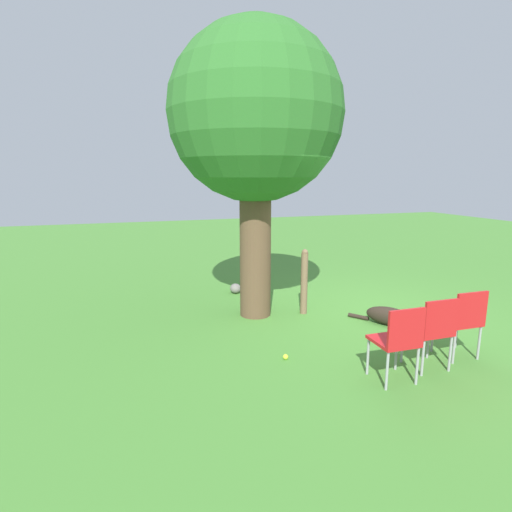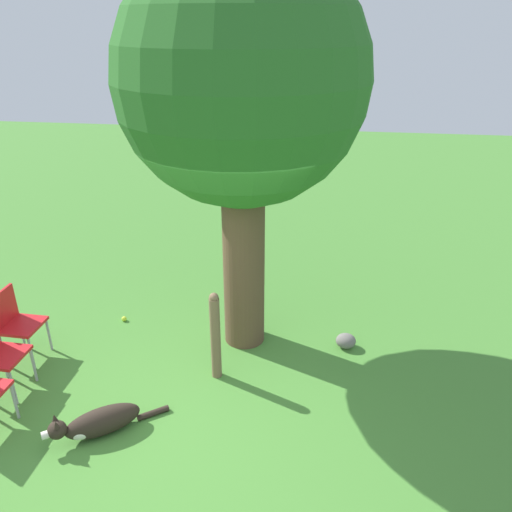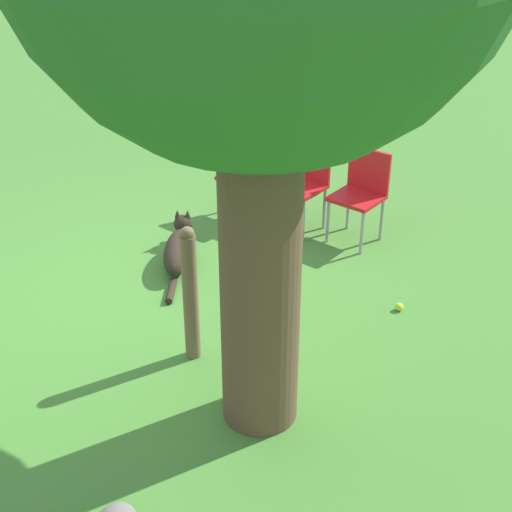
% 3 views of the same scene
% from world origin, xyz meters
% --- Properties ---
extents(ground_plane, '(30.00, 30.00, 0.00)m').
position_xyz_m(ground_plane, '(0.00, 0.00, 0.00)').
color(ground_plane, '#478433').
extents(oak_tree, '(2.62, 2.62, 4.45)m').
position_xyz_m(oak_tree, '(0.44, 1.50, 3.08)').
color(oak_tree, brown).
rests_on(oak_tree, ground_plane).
extents(dog, '(1.02, 0.78, 0.36)m').
position_xyz_m(dog, '(-0.71, -0.32, 0.14)').
color(dog, '#2D231C').
rests_on(dog, ground_plane).
extents(fence_post, '(0.11, 0.11, 1.08)m').
position_xyz_m(fence_post, '(0.25, 0.72, 0.54)').
color(fence_post, brown).
rests_on(fence_post, ground_plane).
extents(red_chair_0, '(0.43, 0.45, 0.88)m').
position_xyz_m(red_chair_0, '(-1.87, -0.42, 0.52)').
color(red_chair_0, red).
rests_on(red_chair_0, ground_plane).
extents(red_chair_1, '(0.43, 0.45, 0.88)m').
position_xyz_m(red_chair_1, '(-2.00, 0.15, 0.52)').
color(red_chair_1, red).
rests_on(red_chair_1, ground_plane).
extents(red_chair_2, '(0.43, 0.45, 0.88)m').
position_xyz_m(red_chair_2, '(-2.13, 0.73, 0.52)').
color(red_chair_2, red).
rests_on(red_chair_2, ground_plane).
extents(tennis_ball, '(0.07, 0.07, 0.07)m').
position_xyz_m(tennis_ball, '(-1.23, 1.66, 0.03)').
color(tennis_ball, '#CCE033').
rests_on(tennis_ball, ground_plane).
extents(garden_rock, '(0.25, 0.21, 0.19)m').
position_xyz_m(garden_rock, '(1.72, 1.48, 0.09)').
color(garden_rock, slate).
rests_on(garden_rock, ground_plane).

